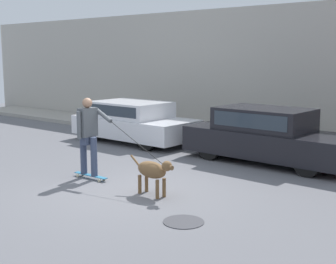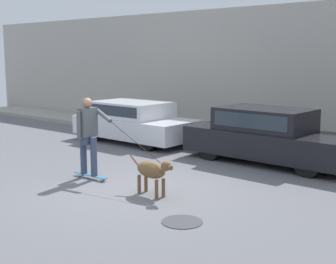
% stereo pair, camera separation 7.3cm
% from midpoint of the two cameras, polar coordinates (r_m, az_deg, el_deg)
% --- Properties ---
extents(ground_plane, '(36.00, 36.00, 0.00)m').
position_cam_midpoint_polar(ground_plane, '(9.67, -4.66, -6.96)').
color(ground_plane, slate).
extents(back_wall, '(32.00, 0.30, 4.30)m').
position_cam_midpoint_polar(back_wall, '(15.29, 14.32, 6.91)').
color(back_wall, '#ADA89E').
rests_on(back_wall, ground_plane).
extents(sidewalk_curb, '(30.00, 1.99, 0.15)m').
position_cam_midpoint_polar(sidewalk_curb, '(14.47, 12.04, -1.39)').
color(sidewalk_curb, '#A39E93').
rests_on(sidewalk_curb, ground_plane).
extents(parked_car_0, '(4.08, 1.92, 1.27)m').
position_cam_midpoint_polar(parked_car_0, '(14.84, -4.32, 1.22)').
color(parked_car_0, black).
rests_on(parked_car_0, ground_plane).
extents(parked_car_1, '(4.40, 1.78, 1.39)m').
position_cam_midpoint_polar(parked_car_1, '(12.13, 11.93, -0.56)').
color(parked_car_1, black).
rests_on(parked_car_1, ground_plane).
extents(dog, '(1.19, 0.41, 0.76)m').
position_cam_midpoint_polar(dog, '(9.09, -2.08, -4.73)').
color(dog, brown).
rests_on(dog, ground_plane).
extents(skateboarder, '(2.78, 0.60, 1.80)m').
position_cam_midpoint_polar(skateboarder, '(10.39, -9.87, -0.11)').
color(skateboarder, beige).
rests_on(skateboarder, ground_plane).
extents(manhole_cover, '(0.68, 0.68, 0.01)m').
position_cam_midpoint_polar(manhole_cover, '(7.81, 1.63, -10.88)').
color(manhole_cover, '#38383D').
rests_on(manhole_cover, ground_plane).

